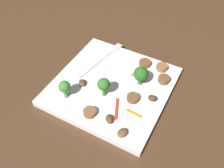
{
  "coord_description": "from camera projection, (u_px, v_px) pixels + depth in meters",
  "views": [
    {
      "loc": [
        -0.37,
        -0.2,
        0.47
      ],
      "look_at": [
        0.0,
        0.0,
        0.02
      ],
      "focal_mm": 39.49,
      "sensor_mm": 36.0,
      "label": 1
    }
  ],
  "objects": [
    {
      "name": "sausage_slice_0",
      "position": [
        88.0,
        112.0,
        0.55
      ],
      "size": [
        0.04,
        0.04,
        0.01
      ],
      "primitive_type": "cylinder",
      "rotation": [
        0.0,
        0.0,
        2.87
      ],
      "color": "brown",
      "rests_on": "plate"
    },
    {
      "name": "broccoli_floret_2",
      "position": [
        65.0,
        87.0,
        0.57
      ],
      "size": [
        0.03,
        0.03,
        0.05
      ],
      "color": "#408630",
      "rests_on": "plate"
    },
    {
      "name": "broccoli_floret_0",
      "position": [
        141.0,
        74.0,
        0.6
      ],
      "size": [
        0.04,
        0.04,
        0.05
      ],
      "color": "#296420",
      "rests_on": "plate"
    },
    {
      "name": "pepper_strip_0",
      "position": [
        134.0,
        113.0,
        0.56
      ],
      "size": [
        0.01,
        0.04,
        0.0
      ],
      "primitive_type": "cube",
      "rotation": [
        0.0,
        0.0,
        1.52
      ],
      "color": "orange",
      "rests_on": "plate"
    },
    {
      "name": "mushroom_2",
      "position": [
        153.0,
        97.0,
        0.58
      ],
      "size": [
        0.02,
        0.02,
        0.01
      ],
      "primitive_type": "ellipsoid",
      "rotation": [
        0.0,
        0.0,
        1.67
      ],
      "color": "#422B19",
      "rests_on": "plate"
    },
    {
      "name": "plate",
      "position": [
        112.0,
        86.0,
        0.63
      ],
      "size": [
        0.28,
        0.28,
        0.02
      ],
      "primitive_type": "cube",
      "color": "white",
      "rests_on": "ground_plane"
    },
    {
      "name": "mushroom_1",
      "position": [
        122.0,
        133.0,
        0.52
      ],
      "size": [
        0.03,
        0.02,
        0.01
      ],
      "primitive_type": "ellipsoid",
      "rotation": [
        0.0,
        0.0,
        2.92
      ],
      "color": "brown",
      "rests_on": "plate"
    },
    {
      "name": "sausage_slice_3",
      "position": [
        164.0,
        79.0,
        0.62
      ],
      "size": [
        0.03,
        0.03,
        0.01
      ],
      "primitive_type": "cylinder",
      "rotation": [
        0.0,
        0.0,
        2.99
      ],
      "color": "brown",
      "rests_on": "plate"
    },
    {
      "name": "sausage_slice_2",
      "position": [
        162.0,
        67.0,
        0.65
      ],
      "size": [
        0.03,
        0.03,
        0.01
      ],
      "primitive_type": "cylinder",
      "rotation": [
        0.0,
        0.0,
        0.14
      ],
      "color": "brown",
      "rests_on": "plate"
    },
    {
      "name": "sausage_slice_1",
      "position": [
        133.0,
        98.0,
        0.58
      ],
      "size": [
        0.03,
        0.03,
        0.01
      ],
      "primitive_type": "cylinder",
      "rotation": [
        0.0,
        0.0,
        1.46
      ],
      "color": "brown",
      "rests_on": "plate"
    },
    {
      "name": "mushroom_4",
      "position": [
        82.0,
        83.0,
        0.62
      ],
      "size": [
        0.03,
        0.03,
        0.01
      ],
      "primitive_type": "ellipsoid",
      "rotation": [
        0.0,
        0.0,
        0.77
      ],
      "color": "#4C331E",
      "rests_on": "plate"
    },
    {
      "name": "pepper_strip_2",
      "position": [
        136.0,
        71.0,
        0.65
      ],
      "size": [
        0.05,
        0.01,
        0.0
      ],
      "primitive_type": "cube",
      "rotation": [
        0.0,
        0.0,
        2.97
      ],
      "color": "orange",
      "rests_on": "plate"
    },
    {
      "name": "pepper_strip_1",
      "position": [
        117.0,
        109.0,
        0.57
      ],
      "size": [
        0.06,
        0.03,
        0.0
      ],
      "primitive_type": "cube",
      "rotation": [
        0.0,
        0.0,
        0.41
      ],
      "color": "red",
      "rests_on": "plate"
    },
    {
      "name": "mushroom_0",
      "position": [
        110.0,
        119.0,
        0.54
      ],
      "size": [
        0.03,
        0.03,
        0.01
      ],
      "primitive_type": "ellipsoid",
      "rotation": [
        0.0,
        0.0,
        3.81
      ],
      "color": "#4C331E",
      "rests_on": "plate"
    },
    {
      "name": "fork",
      "position": [
        104.0,
        58.0,
        0.69
      ],
      "size": [
        0.18,
        0.04,
        0.0
      ],
      "rotation": [
        0.0,
        0.0,
        -0.18
      ],
      "color": "silver",
      "rests_on": "plate"
    },
    {
      "name": "ground_plane",
      "position": [
        112.0,
        88.0,
        0.63
      ],
      "size": [
        1.4,
        1.4,
        0.0
      ],
      "primitive_type": "plane",
      "color": "#422B19"
    },
    {
      "name": "broccoli_floret_1",
      "position": [
        103.0,
        85.0,
        0.57
      ],
      "size": [
        0.03,
        0.03,
        0.05
      ],
      "color": "#347525",
      "rests_on": "plate"
    },
    {
      "name": "sausage_slice_4",
      "position": [
        145.0,
        63.0,
        0.66
      ],
      "size": [
        0.04,
        0.04,
        0.01
      ],
      "primitive_type": "cylinder",
      "rotation": [
        0.0,
        0.0,
        2.13
      ],
      "color": "brown",
      "rests_on": "plate"
    }
  ]
}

